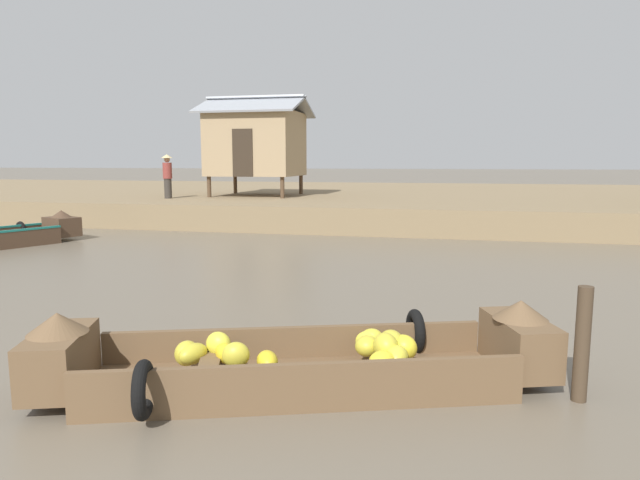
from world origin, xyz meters
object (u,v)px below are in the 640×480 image
Objects in this scene: vendor_person at (167,174)px; banana_boat at (302,360)px; stilt_house_left at (256,142)px; mooring_post at (582,344)px.

banana_boat is at bearing -57.77° from vendor_person.
banana_boat is 17.90m from stilt_house_left.
mooring_post is at bearing -50.17° from vendor_person.
banana_boat is 4.61× the size of mooring_post.
vendor_person reaches higher than banana_boat.
stilt_house_left reaches higher than banana_boat.
vendor_person is at bearing 129.83° from mooring_post.
mooring_post reaches higher than banana_boat.
stilt_house_left reaches higher than mooring_post.
stilt_house_left is 2.46× the size of vendor_person.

